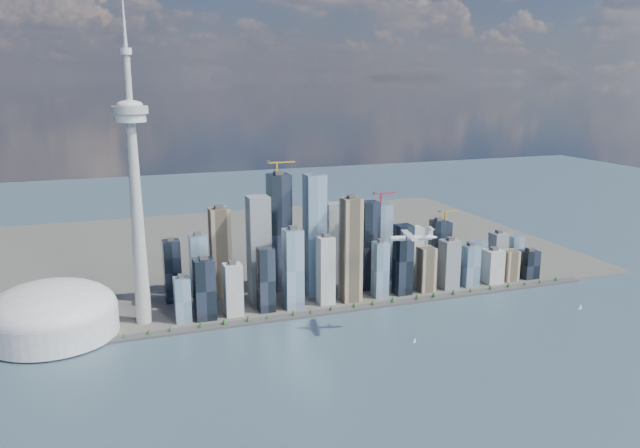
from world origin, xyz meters
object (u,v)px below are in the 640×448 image
object	(u,v)px
sailboat_west	(415,341)
sailboat_east	(580,307)
needle_tower	(135,185)
dome_stadium	(52,314)
airplane	(412,237)

from	to	relation	value
sailboat_west	sailboat_east	distance (m)	349.32
needle_tower	sailboat_west	distance (m)	508.42
dome_stadium	sailboat_west	size ratio (longest dim) A/B	24.38
dome_stadium	airplane	size ratio (longest dim) A/B	2.55
airplane	sailboat_west	size ratio (longest dim) A/B	9.58
needle_tower	airplane	distance (m)	447.75
airplane	sailboat_east	bearing A→B (deg)	13.97
sailboat_west	dome_stadium	bearing A→B (deg)	147.63
sailboat_east	airplane	bearing A→B (deg)	-169.86
needle_tower	sailboat_east	bearing A→B (deg)	-14.75
sailboat_west	sailboat_east	size ratio (longest dim) A/B	0.77
airplane	sailboat_east	distance (m)	381.91
dome_stadium	sailboat_west	bearing A→B (deg)	-21.89
sailboat_west	airplane	bearing A→B (deg)	75.44
sailboat_west	sailboat_east	xyz separation A→B (m)	(348.12, 28.88, 0.77)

